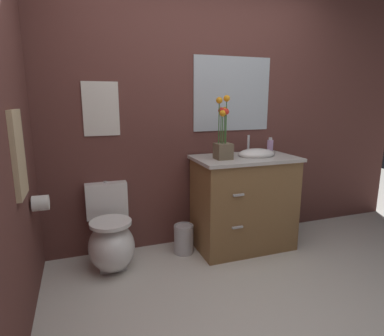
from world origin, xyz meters
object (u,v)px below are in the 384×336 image
object	(u,v)px
hanging_towel	(18,154)
toilet_paper_roll	(41,203)
soap_bottle	(270,146)
trash_bin	(184,239)
wall_poster	(101,109)
vanity_cabinet	(244,201)
toilet	(111,239)
wall_mirror	(232,94)
flower_vase	(223,139)

from	to	relation	value
hanging_towel	toilet_paper_roll	world-z (taller)	hanging_towel
soap_bottle	hanging_towel	world-z (taller)	hanging_towel
trash_bin	toilet_paper_roll	size ratio (longest dim) A/B	2.47
trash_bin	wall_poster	bearing A→B (deg)	159.75
toilet_paper_roll	vanity_cabinet	bearing A→B (deg)	5.63
hanging_towel	soap_bottle	bearing A→B (deg)	15.43
toilet	wall_mirror	size ratio (longest dim) A/B	0.86
vanity_cabinet	hanging_towel	world-z (taller)	hanging_towel
vanity_cabinet	wall_mirror	distance (m)	1.04
soap_bottle	toilet_paper_roll	xyz separation A→B (m)	(-2.06, -0.28, -0.27)
wall_poster	vanity_cabinet	bearing A→B (deg)	-13.33
toilet	wall_poster	world-z (taller)	wall_poster
flower_vase	wall_mirror	world-z (taller)	wall_mirror
soap_bottle	wall_mirror	bearing A→B (deg)	151.01
hanging_towel	toilet_paper_roll	size ratio (longest dim) A/B	4.73
hanging_towel	trash_bin	bearing A→B (deg)	23.75
wall_poster	toilet_paper_roll	bearing A→B (deg)	-136.15
wall_poster	soap_bottle	bearing A→B (deg)	-6.71
vanity_cabinet	toilet_paper_roll	size ratio (longest dim) A/B	9.66
hanging_towel	wall_poster	bearing A→B (deg)	54.96
toilet_paper_roll	flower_vase	bearing A→B (deg)	5.30
vanity_cabinet	flower_vase	bearing A→B (deg)	-172.35
vanity_cabinet	toilet_paper_roll	world-z (taller)	vanity_cabinet
flower_vase	toilet_paper_roll	size ratio (longest dim) A/B	5.04
trash_bin	toilet_paper_roll	distance (m)	1.28
soap_bottle	hanging_towel	bearing A→B (deg)	-164.57
toilet	wall_mirror	xyz separation A→B (m)	(1.24, 0.27, 1.21)
soap_bottle	toilet_paper_roll	distance (m)	2.09
vanity_cabinet	toilet	bearing A→B (deg)	178.78
wall_poster	trash_bin	bearing A→B (deg)	-20.25
trash_bin	vanity_cabinet	bearing A→B (deg)	-5.09
wall_mirror	hanging_towel	distance (m)	1.97
wall_poster	hanging_towel	size ratio (longest dim) A/B	0.88
trash_bin	soap_bottle	bearing A→B (deg)	3.55
toilet	wall_poster	distance (m)	1.11
trash_bin	hanging_towel	xyz separation A→B (m)	(-1.19, -0.53, 0.95)
toilet	vanity_cabinet	world-z (taller)	vanity_cabinet
toilet	soap_bottle	distance (m)	1.73
vanity_cabinet	soap_bottle	bearing A→B (deg)	18.21
wall_poster	wall_mirror	world-z (taller)	wall_mirror
flower_vase	trash_bin	size ratio (longest dim) A/B	2.04
wall_poster	toilet_paper_roll	world-z (taller)	wall_poster
flower_vase	soap_bottle	xyz separation A→B (m)	(0.57, 0.14, -0.11)
toilet	hanging_towel	distance (m)	1.12
soap_bottle	toilet_paper_roll	size ratio (longest dim) A/B	1.39
flower_vase	hanging_towel	bearing A→B (deg)	-163.99
vanity_cabinet	toilet_paper_roll	distance (m)	1.75
flower_vase	wall_poster	world-z (taller)	wall_poster
vanity_cabinet	hanging_towel	distance (m)	1.95
toilet	trash_bin	size ratio (longest dim) A/B	2.54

